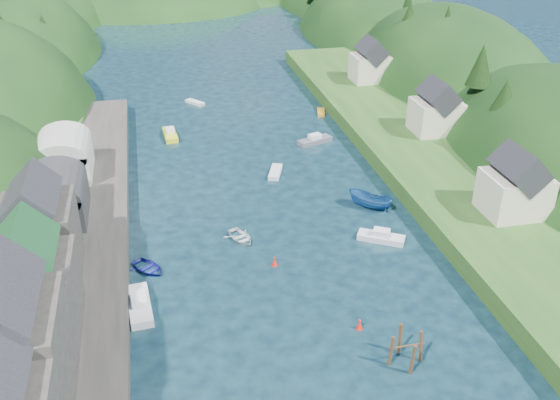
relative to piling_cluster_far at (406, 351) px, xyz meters
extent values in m
plane|color=black|center=(-5.91, 47.01, -1.34)|extent=(600.00, 600.00, 0.00)
ellipsoid|color=black|center=(-50.91, 115.01, -9.77)|extent=(44.00, 75.56, 48.19)
ellipsoid|color=black|center=(-50.91, 157.01, -8.16)|extent=(44.00, 75.56, 39.00)
ellipsoid|color=black|center=(39.09, 72.01, -9.74)|extent=(36.00, 75.56, 48.00)
ellipsoid|color=black|center=(39.09, 115.01, -9.12)|extent=(36.00, 75.56, 44.49)
ellipsoid|color=black|center=(39.09, 157.01, -7.64)|extent=(36.00, 75.56, 36.00)
ellipsoid|color=black|center=(-15.91, 167.01, -11.34)|extent=(80.00, 60.00, 44.00)
ellipsoid|color=black|center=(12.09, 177.01, -13.34)|extent=(70.00, 56.00, 36.00)
cone|color=black|center=(-44.28, 82.72, 6.90)|extent=(5.28, 5.28, 4.80)
cone|color=black|center=(-46.40, 90.57, 10.75)|extent=(4.77, 4.77, 6.09)
cone|color=black|center=(-40.15, 100.80, 7.64)|extent=(4.07, 4.07, 5.97)
cone|color=black|center=(-47.01, 112.95, 8.41)|extent=(4.56, 4.56, 8.07)
cone|color=black|center=(-47.87, 122.69, 7.05)|extent=(4.75, 4.75, 6.10)
cone|color=black|center=(-43.92, 131.87, 7.78)|extent=(4.27, 4.27, 7.53)
cone|color=black|center=(28.61, 35.94, 8.53)|extent=(5.29, 5.29, 6.48)
cone|color=black|center=(29.38, 44.77, 11.32)|extent=(4.07, 4.07, 6.35)
cone|color=black|center=(35.16, 59.66, 6.70)|extent=(3.40, 3.40, 5.53)
cone|color=black|center=(34.99, 68.35, 10.60)|extent=(4.94, 4.94, 9.81)
cone|color=black|center=(31.44, 77.26, 11.04)|extent=(5.25, 5.25, 6.64)
cone|color=black|center=(36.64, 90.49, 11.60)|extent=(3.36, 3.36, 8.94)
cone|color=black|center=(36.33, 101.72, 9.18)|extent=(4.57, 4.57, 6.73)
cone|color=black|center=(35.29, 115.10, 7.61)|extent=(3.59, 3.59, 6.02)
cube|color=#2D2B28|center=(-29.91, 17.01, -0.34)|extent=(12.00, 110.00, 2.00)
cube|color=#2D2B28|center=(-31.91, 0.01, 5.16)|extent=(8.00, 9.00, 9.00)
cube|color=#2D2B28|center=(-31.91, 9.01, 4.16)|extent=(8.00, 9.00, 7.00)
cube|color=#1E592D|center=(-31.91, 9.01, 8.62)|extent=(5.88, 9.36, 5.88)
cube|color=#2D2B28|center=(-31.91, 18.01, 4.66)|extent=(7.00, 8.00, 8.00)
cube|color=black|center=(-31.91, 18.01, 9.50)|extent=(5.15, 8.32, 5.15)
cube|color=#2D2D30|center=(-31.91, 30.01, 2.66)|extent=(7.00, 9.00, 4.00)
cylinder|color=#2D2D30|center=(-31.91, 30.01, 4.66)|extent=(7.00, 9.00, 7.00)
cube|color=#B2B2A8|center=(-31.91, 42.01, 2.66)|extent=(7.00, 9.00, 4.00)
cylinder|color=#B2B2A8|center=(-31.91, 42.01, 4.66)|extent=(7.00, 9.00, 7.00)
cube|color=#234719|center=(19.09, 37.01, -0.14)|extent=(16.00, 120.00, 2.40)
cube|color=beige|center=(21.09, 19.01, 3.56)|extent=(7.00, 6.00, 5.00)
cube|color=black|center=(21.09, 19.01, 6.90)|extent=(5.15, 6.24, 5.15)
cube|color=beige|center=(23.09, 45.01, 3.56)|extent=(7.00, 6.00, 5.00)
cube|color=black|center=(23.09, 45.01, 6.90)|extent=(5.15, 6.24, 5.15)
cube|color=beige|center=(22.09, 72.01, 3.56)|extent=(7.00, 6.00, 5.00)
cube|color=black|center=(22.09, 72.01, 6.90)|extent=(5.15, 6.24, 5.15)
cylinder|color=#382314|center=(1.40, 0.00, -0.03)|extent=(0.32, 0.32, 3.81)
cylinder|color=#382314|center=(0.00, 1.40, -0.03)|extent=(0.32, 0.32, 3.81)
cylinder|color=#382314|center=(-1.40, 0.00, -0.03)|extent=(0.32, 0.32, 3.81)
cylinder|color=#382314|center=(0.00, -1.40, -0.03)|extent=(0.32, 0.32, 3.81)
cylinder|color=#382314|center=(0.00, 0.00, 0.59)|extent=(3.36, 0.16, 0.16)
cone|color=red|center=(-2.46, 5.26, -0.89)|extent=(0.70, 0.70, 0.90)
sphere|color=red|center=(-2.46, 5.26, -0.39)|extent=(0.30, 0.30, 0.30)
cone|color=red|center=(-8.15, 17.46, -0.89)|extent=(0.70, 0.70, 0.90)
sphere|color=red|center=(-8.15, 17.46, -0.39)|extent=(0.30, 0.30, 0.30)
cube|color=silver|center=(5.19, 19.90, -0.99)|extent=(5.61, 4.35, 0.76)
cube|color=silver|center=(5.19, 19.90, -0.22)|extent=(2.29, 2.06, 0.70)
cube|color=silver|center=(-3.27, 40.18, -1.05)|extent=(2.97, 4.82, 0.64)
cube|color=silver|center=(-22.91, 12.77, -0.92)|extent=(2.66, 6.67, 0.91)
cube|color=silver|center=(-22.91, 12.77, -0.07)|extent=(1.68, 2.39, 0.70)
cube|color=#555761|center=(5.22, 49.92, -0.98)|extent=(6.01, 3.72, 0.80)
cube|color=silver|center=(5.22, 49.92, -0.19)|extent=(2.33, 1.92, 0.70)
cube|color=orange|center=(9.80, 62.61, -1.10)|extent=(2.10, 3.91, 0.52)
imported|color=navy|center=(-21.84, 19.47, -1.03)|extent=(5.14, 5.43, 0.91)
cube|color=#D0D619|center=(-17.15, 57.36, -0.97)|extent=(2.26, 5.91, 0.81)
cube|color=silver|center=(-17.15, 57.36, -0.17)|extent=(1.46, 2.11, 0.70)
cube|color=silver|center=(-11.70, 72.63, -1.08)|extent=(3.50, 4.00, 0.56)
imported|color=silver|center=(-10.96, 23.61, -1.03)|extent=(4.45, 5.17, 0.90)
imported|color=navy|center=(6.48, 27.63, -0.34)|extent=(5.94, 5.61, 2.30)
camera|label=1|loc=(-19.82, -38.71, 37.72)|focal=40.00mm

